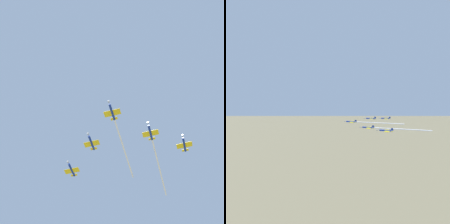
{
  "view_description": "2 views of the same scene",
  "coord_description": "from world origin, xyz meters",
  "views": [
    {
      "loc": [
        84.08,
        22.11,
        2.9
      ],
      "look_at": [
        10.86,
        -9.98,
        127.27
      ],
      "focal_mm": 48.86,
      "sensor_mm": 36.0,
      "label": 1
    },
    {
      "loc": [
        -41.0,
        147.34,
        159.17
      ],
      "look_at": [
        26.14,
        -15.75,
        134.51
      ],
      "focal_mm": 30.04,
      "sensor_mm": 36.0,
      "label": 2
    }
  ],
  "objects": [
    {
      "name": "jet_starboard_inner",
      "position": [
        -2.77,
        -27.78,
        128.27
      ],
      "size": [
        11.6,
        8.57,
        2.4
      ],
      "rotation": [
        0.0,
        0.0,
        4.86
      ],
      "color": "navy"
    },
    {
      "name": "jet_port_inner",
      "position": [
        -21.88,
        0.92,
        126.28
      ],
      "size": [
        53.15,
        11.51,
        2.4
      ],
      "rotation": [
        0.0,
        0.0,
        4.86
      ],
      "color": "navy"
    },
    {
      "name": "jet_starboard_outer",
      "position": [
        -14.11,
        -45.24,
        126.3
      ],
      "size": [
        11.6,
        8.57,
        2.4
      ],
      "rotation": [
        0.0,
        0.0,
        4.86
      ],
      "color": "navy"
    },
    {
      "name": "jet_port_outer",
      "position": [
        -23.3,
        16.48,
        128.25
      ],
      "size": [
        11.6,
        8.57,
        2.4
      ],
      "rotation": [
        0.0,
        0.0,
        4.86
      ],
      "color": "navy"
    },
    {
      "name": "jet_lead",
      "position": [
        -2.64,
        -11.99,
        127.27
      ],
      "size": [
        51.35,
        11.24,
        2.4
      ],
      "rotation": [
        0.0,
        0.0,
        4.86
      ],
      "color": "navy"
    }
  ]
}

